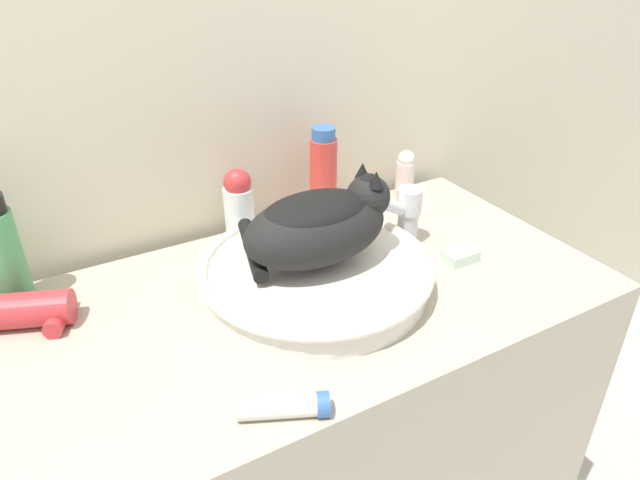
{
  "coord_description": "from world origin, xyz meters",
  "views": [
    {
      "loc": [
        -0.4,
        -0.47,
        1.42
      ],
      "look_at": [
        0.03,
        0.29,
        0.92
      ],
      "focal_mm": 32.0,
      "sensor_mm": 36.0,
      "label": 1
    }
  ],
  "objects_px": {
    "faucet": "(404,212)",
    "mouthwash_bottle": "(2,254)",
    "shampoo_bottle_tall": "(323,177)",
    "hair_dryer": "(24,311)",
    "cat": "(319,223)",
    "soap_bar": "(460,256)",
    "lotion_bottle_white": "(239,207)",
    "cream_tube": "(285,407)",
    "deodorant_stick": "(405,175)"
  },
  "relations": [
    {
      "from": "faucet",
      "to": "mouthwash_bottle",
      "type": "xyz_separation_m",
      "value": [
        -0.73,
        0.18,
        0.02
      ]
    },
    {
      "from": "shampoo_bottle_tall",
      "to": "hair_dryer",
      "type": "distance_m",
      "value": 0.64
    },
    {
      "from": "faucet",
      "to": "shampoo_bottle_tall",
      "type": "distance_m",
      "value": 0.2
    },
    {
      "from": "cat",
      "to": "faucet",
      "type": "bearing_deg",
      "value": 12.19
    },
    {
      "from": "soap_bar",
      "to": "shampoo_bottle_tall",
      "type": "bearing_deg",
      "value": 117.75
    },
    {
      "from": "lotion_bottle_white",
      "to": "soap_bar",
      "type": "xyz_separation_m",
      "value": [
        0.35,
        -0.29,
        -0.07
      ]
    },
    {
      "from": "mouthwash_bottle",
      "to": "shampoo_bottle_tall",
      "type": "height_order",
      "value": "shampoo_bottle_tall"
    },
    {
      "from": "faucet",
      "to": "lotion_bottle_white",
      "type": "bearing_deg",
      "value": -42.84
    },
    {
      "from": "faucet",
      "to": "cream_tube",
      "type": "distance_m",
      "value": 0.53
    },
    {
      "from": "deodorant_stick",
      "to": "hair_dryer",
      "type": "height_order",
      "value": "deodorant_stick"
    },
    {
      "from": "cat",
      "to": "hair_dryer",
      "type": "xyz_separation_m",
      "value": [
        -0.49,
        0.14,
        -0.1
      ]
    },
    {
      "from": "cat",
      "to": "deodorant_stick",
      "type": "distance_m",
      "value": 0.43
    },
    {
      "from": "lotion_bottle_white",
      "to": "soap_bar",
      "type": "bearing_deg",
      "value": -39.34
    },
    {
      "from": "deodorant_stick",
      "to": "mouthwash_bottle",
      "type": "bearing_deg",
      "value": 180.0
    },
    {
      "from": "mouthwash_bottle",
      "to": "hair_dryer",
      "type": "distance_m",
      "value": 0.11
    },
    {
      "from": "mouthwash_bottle",
      "to": "soap_bar",
      "type": "distance_m",
      "value": 0.85
    },
    {
      "from": "mouthwash_bottle",
      "to": "faucet",
      "type": "bearing_deg",
      "value": -13.74
    },
    {
      "from": "faucet",
      "to": "shampoo_bottle_tall",
      "type": "relative_size",
      "value": 0.72
    },
    {
      "from": "shampoo_bottle_tall",
      "to": "hair_dryer",
      "type": "height_order",
      "value": "shampoo_bottle_tall"
    },
    {
      "from": "cream_tube",
      "to": "soap_bar",
      "type": "relative_size",
      "value": 1.93
    },
    {
      "from": "faucet",
      "to": "hair_dryer",
      "type": "xyz_separation_m",
      "value": [
        -0.72,
        0.1,
        -0.05
      ]
    },
    {
      "from": "faucet",
      "to": "hair_dryer",
      "type": "bearing_deg",
      "value": -18.97
    },
    {
      "from": "cream_tube",
      "to": "cat",
      "type": "bearing_deg",
      "value": 52.15
    },
    {
      "from": "mouthwash_bottle",
      "to": "hair_dryer",
      "type": "height_order",
      "value": "mouthwash_bottle"
    },
    {
      "from": "cat",
      "to": "shampoo_bottle_tall",
      "type": "relative_size",
      "value": 1.3
    },
    {
      "from": "faucet",
      "to": "cream_tube",
      "type": "relative_size",
      "value": 1.22
    },
    {
      "from": "shampoo_bottle_tall",
      "to": "deodorant_stick",
      "type": "height_order",
      "value": "shampoo_bottle_tall"
    },
    {
      "from": "mouthwash_bottle",
      "to": "shampoo_bottle_tall",
      "type": "distance_m",
      "value": 0.64
    },
    {
      "from": "hair_dryer",
      "to": "soap_bar",
      "type": "xyz_separation_m",
      "value": [
        0.78,
        -0.21,
        -0.02
      ]
    },
    {
      "from": "cream_tube",
      "to": "hair_dryer",
      "type": "bearing_deg",
      "value": 126.36
    },
    {
      "from": "mouthwash_bottle",
      "to": "soap_bar",
      "type": "xyz_separation_m",
      "value": [
        0.79,
        -0.29,
        -0.09
      ]
    },
    {
      "from": "lotion_bottle_white",
      "to": "hair_dryer",
      "type": "relative_size",
      "value": 0.88
    },
    {
      "from": "mouthwash_bottle",
      "to": "hair_dryer",
      "type": "xyz_separation_m",
      "value": [
        0.01,
        -0.08,
        -0.07
      ]
    },
    {
      "from": "soap_bar",
      "to": "deodorant_stick",
      "type": "bearing_deg",
      "value": 75.51
    },
    {
      "from": "shampoo_bottle_tall",
      "to": "hair_dryer",
      "type": "bearing_deg",
      "value": -172.67
    },
    {
      "from": "cream_tube",
      "to": "soap_bar",
      "type": "bearing_deg",
      "value": 21.3
    },
    {
      "from": "lotion_bottle_white",
      "to": "soap_bar",
      "type": "relative_size",
      "value": 2.46
    },
    {
      "from": "mouthwash_bottle",
      "to": "shampoo_bottle_tall",
      "type": "bearing_deg",
      "value": -0.0
    },
    {
      "from": "mouthwash_bottle",
      "to": "cream_tube",
      "type": "distance_m",
      "value": 0.57
    },
    {
      "from": "cat",
      "to": "faucet",
      "type": "xyz_separation_m",
      "value": [
        0.23,
        0.05,
        -0.06
      ]
    },
    {
      "from": "lotion_bottle_white",
      "to": "cream_tube",
      "type": "height_order",
      "value": "lotion_bottle_white"
    },
    {
      "from": "faucet",
      "to": "lotion_bottle_white",
      "type": "relative_size",
      "value": 0.95
    },
    {
      "from": "deodorant_stick",
      "to": "cream_tube",
      "type": "relative_size",
      "value": 0.96
    },
    {
      "from": "hair_dryer",
      "to": "soap_bar",
      "type": "distance_m",
      "value": 0.81
    },
    {
      "from": "shampoo_bottle_tall",
      "to": "lotion_bottle_white",
      "type": "distance_m",
      "value": 0.2
    },
    {
      "from": "shampoo_bottle_tall",
      "to": "faucet",
      "type": "bearing_deg",
      "value": -63.42
    },
    {
      "from": "cat",
      "to": "soap_bar",
      "type": "xyz_separation_m",
      "value": [
        0.29,
        -0.07,
        -0.12
      ]
    },
    {
      "from": "deodorant_stick",
      "to": "faucet",
      "type": "bearing_deg",
      "value": -127.76
    },
    {
      "from": "cream_tube",
      "to": "shampoo_bottle_tall",
      "type": "bearing_deg",
      "value": 54.99
    },
    {
      "from": "cat",
      "to": "mouthwash_bottle",
      "type": "xyz_separation_m",
      "value": [
        -0.5,
        0.22,
        -0.03
      ]
    }
  ]
}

